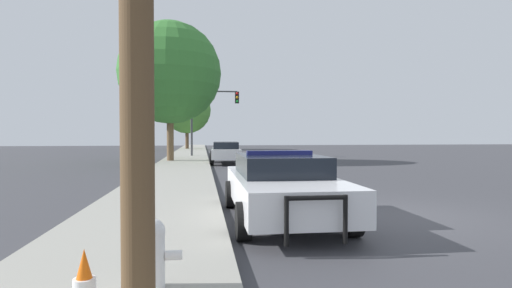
{
  "coord_description": "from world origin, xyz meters",
  "views": [
    {
      "loc": [
        -4.03,
        -8.09,
        1.76
      ],
      "look_at": [
        -1.34,
        11.69,
        1.27
      ],
      "focal_mm": 28.0,
      "sensor_mm": 36.0,
      "label": 1
    }
  ],
  "objects_px": {
    "fire_hydrant": "(153,251)",
    "car_background_midblock": "(226,152)",
    "traffic_cone": "(84,287)",
    "police_car": "(281,185)",
    "tree_sidewalk_far": "(187,110)",
    "tree_sidewalk_mid": "(170,73)",
    "traffic_light": "(211,109)"
  },
  "relations": [
    {
      "from": "police_car",
      "to": "car_background_midblock",
      "type": "bearing_deg",
      "value": -89.05
    },
    {
      "from": "tree_sidewalk_mid",
      "to": "traffic_cone",
      "type": "bearing_deg",
      "value": -87.47
    },
    {
      "from": "car_background_midblock",
      "to": "tree_sidewalk_mid",
      "type": "distance_m",
      "value": 6.05
    },
    {
      "from": "fire_hydrant",
      "to": "car_background_midblock",
      "type": "bearing_deg",
      "value": 84.38
    },
    {
      "from": "tree_sidewalk_mid",
      "to": "tree_sidewalk_far",
      "type": "xyz_separation_m",
      "value": [
        0.28,
        20.56,
        -1.03
      ]
    },
    {
      "from": "fire_hydrant",
      "to": "traffic_cone",
      "type": "height_order",
      "value": "fire_hydrant"
    },
    {
      "from": "fire_hydrant",
      "to": "tree_sidewalk_far",
      "type": "bearing_deg",
      "value": 91.58
    },
    {
      "from": "car_background_midblock",
      "to": "tree_sidewalk_mid",
      "type": "height_order",
      "value": "tree_sidewalk_mid"
    },
    {
      "from": "fire_hydrant",
      "to": "traffic_light",
      "type": "xyz_separation_m",
      "value": [
        1.21,
        26.47,
        3.19
      ]
    },
    {
      "from": "fire_hydrant",
      "to": "traffic_cone",
      "type": "distance_m",
      "value": 0.92
    },
    {
      "from": "traffic_light",
      "to": "tree_sidewalk_far",
      "type": "relative_size",
      "value": 0.71
    },
    {
      "from": "fire_hydrant",
      "to": "tree_sidewalk_far",
      "type": "height_order",
      "value": "tree_sidewalk_far"
    },
    {
      "from": "police_car",
      "to": "car_background_midblock",
      "type": "height_order",
      "value": "police_car"
    },
    {
      "from": "car_background_midblock",
      "to": "tree_sidewalk_mid",
      "type": "bearing_deg",
      "value": 160.07
    },
    {
      "from": "fire_hydrant",
      "to": "traffic_cone",
      "type": "relative_size",
      "value": 1.11
    },
    {
      "from": "car_background_midblock",
      "to": "tree_sidewalk_far",
      "type": "bearing_deg",
      "value": 100.13
    },
    {
      "from": "car_background_midblock",
      "to": "tree_sidewalk_far",
      "type": "height_order",
      "value": "tree_sidewalk_far"
    },
    {
      "from": "car_background_midblock",
      "to": "fire_hydrant",
      "type": "bearing_deg",
      "value": -93.49
    },
    {
      "from": "traffic_cone",
      "to": "fire_hydrant",
      "type": "bearing_deg",
      "value": 59.13
    },
    {
      "from": "police_car",
      "to": "tree_sidewalk_mid",
      "type": "xyz_separation_m",
      "value": [
        -3.57,
        17.18,
        4.84
      ]
    },
    {
      "from": "car_background_midblock",
      "to": "police_car",
      "type": "bearing_deg",
      "value": -87.09
    },
    {
      "from": "traffic_light",
      "to": "tree_sidewalk_far",
      "type": "height_order",
      "value": "tree_sidewalk_far"
    },
    {
      "from": "traffic_light",
      "to": "tree_sidewalk_mid",
      "type": "height_order",
      "value": "tree_sidewalk_mid"
    },
    {
      "from": "fire_hydrant",
      "to": "traffic_light",
      "type": "height_order",
      "value": "traffic_light"
    },
    {
      "from": "traffic_cone",
      "to": "traffic_light",
      "type": "bearing_deg",
      "value": 86.47
    },
    {
      "from": "police_car",
      "to": "fire_hydrant",
      "type": "relative_size",
      "value": 6.74
    },
    {
      "from": "police_car",
      "to": "traffic_cone",
      "type": "distance_m",
      "value": 5.27
    },
    {
      "from": "police_car",
      "to": "fire_hydrant",
      "type": "xyz_separation_m",
      "value": [
        -2.14,
        -3.78,
        -0.2
      ]
    },
    {
      "from": "fire_hydrant",
      "to": "traffic_light",
      "type": "distance_m",
      "value": 26.69
    },
    {
      "from": "traffic_cone",
      "to": "tree_sidewalk_mid",
      "type": "bearing_deg",
      "value": 92.53
    },
    {
      "from": "police_car",
      "to": "fire_hydrant",
      "type": "distance_m",
      "value": 4.35
    },
    {
      "from": "traffic_light",
      "to": "car_background_midblock",
      "type": "height_order",
      "value": "traffic_light"
    }
  ]
}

